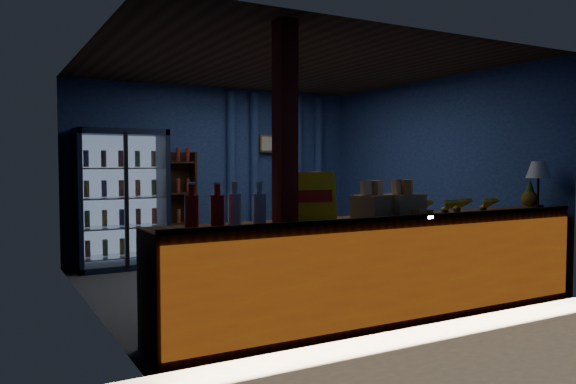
% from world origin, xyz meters
% --- Properties ---
extents(ground, '(4.60, 4.60, 0.00)m').
position_xyz_m(ground, '(0.00, 0.00, 0.00)').
color(ground, '#515154').
rests_on(ground, ground).
extents(room_walls, '(4.60, 4.60, 4.60)m').
position_xyz_m(room_walls, '(0.00, 0.00, 1.57)').
color(room_walls, navy).
rests_on(room_walls, ground).
extents(counter, '(4.40, 0.57, 0.99)m').
position_xyz_m(counter, '(0.00, -1.91, 0.48)').
color(counter, brown).
rests_on(counter, ground).
extents(support_post, '(0.16, 0.16, 2.60)m').
position_xyz_m(support_post, '(-1.05, -1.90, 1.30)').
color(support_post, maroon).
rests_on(support_post, ground).
extents(beverage_cooler, '(1.20, 0.62, 1.90)m').
position_xyz_m(beverage_cooler, '(-1.55, 1.92, 0.93)').
color(beverage_cooler, black).
rests_on(beverage_cooler, ground).
extents(bottle_shelf, '(0.50, 0.28, 1.60)m').
position_xyz_m(bottle_shelf, '(-0.70, 2.06, 0.79)').
color(bottle_shelf, '#341910').
rests_on(bottle_shelf, ground).
extents(curtain_folds, '(1.74, 0.14, 2.50)m').
position_xyz_m(curtain_folds, '(1.00, 2.14, 1.30)').
color(curtain_folds, navy).
rests_on(curtain_folds, room_walls).
extents(framed_picture, '(0.36, 0.04, 0.28)m').
position_xyz_m(framed_picture, '(0.85, 2.10, 1.75)').
color(framed_picture, gold).
rests_on(framed_picture, room_walls).
extents(shopkeeper, '(0.58, 0.49, 1.36)m').
position_xyz_m(shopkeeper, '(-0.39, -1.40, 0.68)').
color(shopkeeper, maroon).
rests_on(shopkeeper, ground).
extents(green_chair, '(0.62, 0.63, 0.55)m').
position_xyz_m(green_chair, '(1.42, 1.41, 0.27)').
color(green_chair, '#5CB861').
rests_on(green_chair, ground).
extents(side_table, '(0.52, 0.40, 0.53)m').
position_xyz_m(side_table, '(0.20, 1.55, 0.22)').
color(side_table, '#341910').
rests_on(side_table, ground).
extents(yellow_sign, '(0.53, 0.21, 0.41)m').
position_xyz_m(yellow_sign, '(-0.77, -1.78, 1.16)').
color(yellow_sign, yellow).
rests_on(yellow_sign, counter).
extents(soda_bottles, '(0.64, 0.19, 0.35)m').
position_xyz_m(soda_bottles, '(-1.56, -1.88, 1.09)').
color(soda_bottles, red).
rests_on(soda_bottles, counter).
extents(snack_box_left, '(0.32, 0.27, 0.34)m').
position_xyz_m(snack_box_left, '(0.19, -1.92, 1.07)').
color(snack_box_left, tan).
rests_on(snack_box_left, counter).
extents(snack_box_centre, '(0.39, 0.35, 0.34)m').
position_xyz_m(snack_box_centre, '(-0.15, -1.89, 1.07)').
color(snack_box_centre, tan).
rests_on(snack_box_centre, counter).
extents(pastry_tray, '(0.42, 0.42, 0.07)m').
position_xyz_m(pastry_tray, '(0.26, -2.00, 0.97)').
color(pastry_tray, silver).
rests_on(pastry_tray, counter).
extents(banana_bunches, '(1.02, 0.29, 0.16)m').
position_xyz_m(banana_bunches, '(0.84, -1.90, 1.03)').
color(banana_bunches, yellow).
rests_on(banana_bunches, counter).
extents(table_lamp, '(0.26, 0.26, 0.51)m').
position_xyz_m(table_lamp, '(2.05, -1.93, 1.35)').
color(table_lamp, black).
rests_on(table_lamp, counter).
extents(pineapple, '(0.18, 0.18, 0.31)m').
position_xyz_m(pineapple, '(2.05, -1.83, 1.08)').
color(pineapple, '#876018').
rests_on(pineapple, counter).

